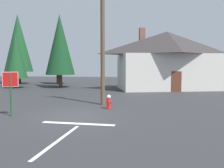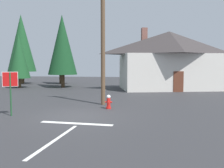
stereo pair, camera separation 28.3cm
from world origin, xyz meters
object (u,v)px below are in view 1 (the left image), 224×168
(stop_sign_near, at_px, (10,85))
(pine_tree_far_center, at_px, (18,43))
(pine_tree_short_left, at_px, (60,45))
(fire_hydrant, at_px, (109,102))
(house, at_px, (167,59))
(utility_pole, at_px, (103,41))
(pine_tree_mid_left, at_px, (57,53))
(pine_tree_tall_left, at_px, (16,56))

(stop_sign_near, xyz_separation_m, pine_tree_far_center, (-10.43, 19.80, 3.97))
(stop_sign_near, distance_m, pine_tree_short_left, 16.05)
(fire_hydrant, distance_m, pine_tree_far_center, 23.34)
(stop_sign_near, distance_m, house, 17.83)
(house, bearing_deg, fire_hydrant, -109.57)
(utility_pole, relative_size, pine_tree_far_center, 0.84)
(utility_pole, xyz_separation_m, pine_tree_mid_left, (-9.16, 16.45, 0.15))
(pine_tree_mid_left, bearing_deg, utility_pole, -60.89)
(utility_pole, relative_size, pine_tree_mid_left, 1.09)
(utility_pole, xyz_separation_m, house, (5.07, 11.13, -0.94))
(stop_sign_near, bearing_deg, house, 59.30)
(house, distance_m, pine_tree_mid_left, 15.24)
(utility_pole, distance_m, house, 12.27)
(fire_hydrant, xyz_separation_m, pine_tree_mid_left, (-9.77, 17.89, 3.89))
(fire_hydrant, bearing_deg, utility_pole, 112.90)
(house, xyz_separation_m, pine_tree_short_left, (-12.00, 0.16, 1.70))
(pine_tree_tall_left, distance_m, pine_tree_mid_left, 6.84)
(pine_tree_tall_left, bearing_deg, pine_tree_short_left, 13.65)
(utility_pole, distance_m, pine_tree_short_left, 13.27)
(stop_sign_near, xyz_separation_m, utility_pole, (4.00, 4.14, 2.53))
(stop_sign_near, relative_size, pine_tree_far_center, 0.24)
(pine_tree_mid_left, xyz_separation_m, pine_tree_far_center, (-5.26, -0.80, 1.29))
(fire_hydrant, distance_m, pine_tree_mid_left, 20.75)
(pine_tree_short_left, bearing_deg, house, -0.75)
(utility_pole, distance_m, pine_tree_tall_left, 15.48)
(pine_tree_mid_left, distance_m, pine_tree_far_center, 5.47)
(utility_pole, bearing_deg, pine_tree_tall_left, 139.08)
(house, xyz_separation_m, pine_tree_mid_left, (-14.23, 5.32, 1.09))
(utility_pole, bearing_deg, stop_sign_near, -133.96)
(pine_tree_far_center, bearing_deg, stop_sign_near, -62.23)
(utility_pole, relative_size, pine_tree_tall_left, 1.30)
(house, height_order, pine_tree_mid_left, pine_tree_mid_left)
(pine_tree_mid_left, distance_m, pine_tree_short_left, 5.66)
(pine_tree_mid_left, bearing_deg, house, -20.49)
(house, bearing_deg, stop_sign_near, -120.70)
(pine_tree_far_center, bearing_deg, pine_tree_short_left, -30.23)
(utility_pole, bearing_deg, pine_tree_short_left, 121.54)
(fire_hydrant, distance_m, pine_tree_tall_left, 17.18)
(stop_sign_near, height_order, pine_tree_mid_left, pine_tree_mid_left)
(fire_hydrant, xyz_separation_m, house, (4.47, 12.57, 2.79))
(fire_hydrant, bearing_deg, pine_tree_tall_left, 136.74)
(pine_tree_tall_left, distance_m, pine_tree_far_center, 6.47)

